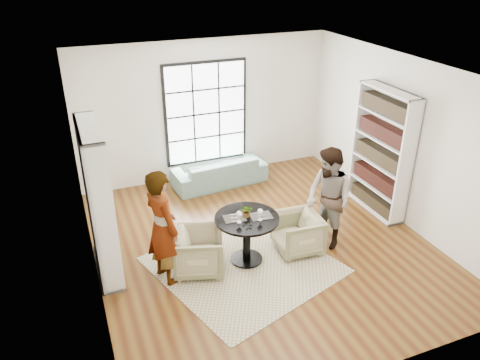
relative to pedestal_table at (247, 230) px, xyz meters
name	(u,v)px	position (x,y,z in m)	size (l,w,h in m)	color
ground	(261,243)	(0.42, 0.35, -0.59)	(6.00, 6.00, 0.00)	brown
room_shell	(250,166)	(0.42, 0.89, 0.67)	(6.00, 6.01, 6.00)	silver
rug	(243,265)	(-0.10, -0.10, -0.58)	(2.53, 2.53, 0.01)	#BBAC8C
pedestal_table	(247,230)	(0.00, 0.00, 0.00)	(1.03, 1.03, 0.82)	black
sofa	(219,171)	(0.52, 2.80, -0.30)	(2.00, 0.78, 0.59)	slate
armchair_left	(199,251)	(-0.79, 0.04, -0.24)	(0.75, 0.77, 0.70)	tan
armchair_right	(297,233)	(0.90, -0.04, -0.26)	(0.71, 0.74, 0.67)	tan
person_left	(162,227)	(-1.34, 0.04, 0.33)	(0.67, 0.44, 1.85)	gray
person_right	(329,199)	(1.45, -0.04, 0.29)	(0.86, 0.67, 1.76)	gray
placemat_left	(235,218)	(-0.19, 0.05, 0.23)	(0.34, 0.26, 0.01)	#292723
placemat_right	(261,216)	(0.22, -0.05, 0.23)	(0.34, 0.26, 0.01)	#292723
cutlery_left	(235,218)	(-0.19, 0.05, 0.24)	(0.14, 0.22, 0.01)	silver
cutlery_right	(261,216)	(0.22, -0.05, 0.24)	(0.14, 0.22, 0.01)	silver
wine_glass_left	(239,214)	(-0.17, -0.09, 0.37)	(0.09, 0.09, 0.20)	silver
wine_glass_right	(260,212)	(0.16, -0.15, 0.37)	(0.09, 0.09, 0.20)	silver
flower_centerpiece	(247,211)	(0.01, 0.02, 0.33)	(0.18, 0.16, 0.20)	gray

